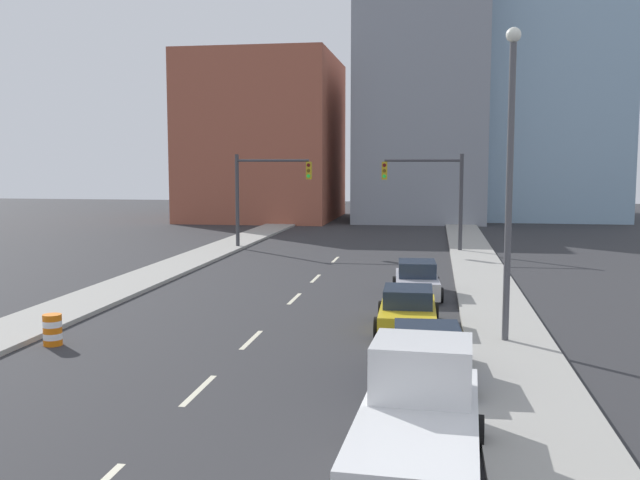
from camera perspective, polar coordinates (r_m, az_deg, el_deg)
sidewalk_left at (r=51.85m, az=-5.89°, el=0.14°), size 2.65×94.26×0.16m
sidewalk_right at (r=50.13m, az=11.74°, el=-0.16°), size 2.65×94.26×0.16m
lane_stripe_at_13m at (r=17.88m, az=-9.68°, el=-11.76°), size 0.16×2.40×0.01m
lane_stripe_at_18m at (r=22.51m, az=-5.50°, el=-7.95°), size 0.16×2.40×0.01m
lane_stripe_at_25m at (r=29.06m, az=-2.06°, el=-4.71°), size 0.16×2.40×0.01m
lane_stripe_at_31m at (r=34.08m, az=-0.36°, el=-3.09°), size 0.16×2.40×0.01m
lane_stripe_at_37m at (r=40.76m, az=1.23°, el=-1.57°), size 0.16×2.40×0.01m
building_brick_left at (r=71.32m, az=-4.42°, el=8.05°), size 14.00×16.00×15.76m
building_office_center at (r=73.65m, az=8.14°, el=11.59°), size 12.00×20.00×25.08m
building_glass_right at (r=79.23m, az=17.84°, el=15.56°), size 13.00×20.00×37.66m
traffic_signal_left at (r=45.80m, az=-4.88°, el=4.26°), size 4.99×0.35×6.06m
traffic_signal_right at (r=44.43m, az=9.34°, el=4.14°), size 4.99×0.35×6.06m
traffic_barrel at (r=23.11m, az=-20.61°, el=-6.74°), size 0.56×0.56×0.95m
street_lamp at (r=21.82m, az=14.95°, el=5.69°), size 0.44×0.44×9.39m
pickup_truck_white at (r=12.97m, az=7.91°, el=-14.52°), size 2.50×5.53×2.28m
sedan_navy at (r=18.19m, az=8.55°, el=-9.26°), size 2.30×4.32×1.44m
sedan_yellow at (r=23.81m, az=7.04°, el=-5.60°), size 2.16×4.31×1.41m
sedan_silver at (r=29.79m, az=7.75°, el=-3.21°), size 2.18×4.39×1.46m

